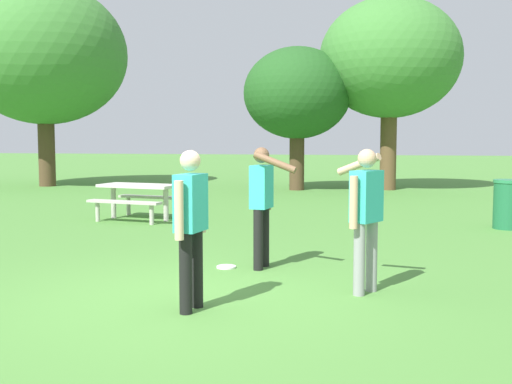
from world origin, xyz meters
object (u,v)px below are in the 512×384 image
person_catcher (262,198)px  picnic_table_near (139,194)px  trash_can_beside_table (508,204)px  tree_tall_left (44,55)px  person_thrower (191,219)px  frisbee (226,267)px  tree_broad_center (297,94)px  tree_far_right (390,59)px  person_bystander (365,209)px

person_catcher → picnic_table_near: (-3.54, 4.39, -0.40)m
person_catcher → trash_can_beside_table: 6.08m
trash_can_beside_table → tree_tall_left: bearing=150.9°
person_thrower → frisbee: (-0.16, 2.08, -0.93)m
person_catcher → tree_tall_left: (-10.47, 12.61, 3.83)m
tree_broad_center → person_thrower: bearing=-86.6°
trash_can_beside_table → tree_far_right: 9.97m
frisbee → person_bystander: bearing=-28.5°
person_thrower → tree_tall_left: bearing=124.5°
picnic_table_near → tree_far_right: size_ratio=0.30×
tree_broad_center → person_bystander: bearing=-79.4°
picnic_table_near → trash_can_beside_table: trash_can_beside_table is taller
frisbee → trash_can_beside_table: bearing=45.6°
person_bystander → trash_can_beside_table: bearing=64.9°
frisbee → tree_far_right: bearing=80.2°
person_bystander → person_thrower: bearing=-148.2°
person_thrower → person_catcher: bearing=81.2°
trash_can_beside_table → frisbee: bearing=-134.4°
trash_can_beside_table → tree_far_right: bearing=103.7°
person_bystander → frisbee: (-1.87, 1.02, -0.95)m
person_thrower → tree_far_right: bearing=82.0°
trash_can_beside_table → picnic_table_near: bearing=-178.9°
person_bystander → tree_broad_center: 14.23m
trash_can_beside_table → tree_tall_left: size_ratio=0.13×
person_thrower → person_bystander: same height
picnic_table_near → person_bystander: bearing=-48.0°
trash_can_beside_table → person_catcher: bearing=-131.6°
tree_far_right → person_catcher: bearing=-97.8°
person_catcher → tree_tall_left: size_ratio=0.22×
person_bystander → frisbee: bearing=151.5°
person_catcher → frisbee: bearing=-171.8°
frisbee → picnic_table_near: 5.43m
tree_tall_left → person_thrower: bearing=-55.5°
person_thrower → frisbee: bearing=94.3°
picnic_table_near → tree_tall_left: size_ratio=0.26×
frisbee → tree_tall_left: 16.83m
frisbee → trash_can_beside_table: (4.51, 4.60, 0.47)m
person_catcher → picnic_table_near: bearing=128.9°
person_thrower → tree_far_right: (2.18, 15.57, 3.49)m
person_catcher → picnic_table_near: 5.65m
frisbee → tree_tall_left: size_ratio=0.04×
person_thrower → tree_far_right: size_ratio=0.25×
person_thrower → tree_tall_left: 18.32m
person_catcher → person_bystander: size_ratio=1.00×
person_bystander → tree_tall_left: size_ratio=0.22×
person_thrower → picnic_table_near: (-3.21, 6.54, -0.38)m
person_bystander → tree_far_right: (0.46, 14.50, 3.47)m
frisbee → picnic_table_near: picnic_table_near is taller
person_thrower → person_bystander: size_ratio=1.00×
picnic_table_near → tree_tall_left: bearing=130.1°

